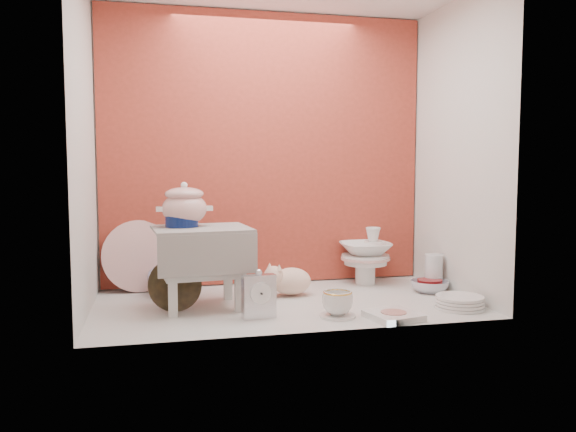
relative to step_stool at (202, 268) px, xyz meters
name	(u,v)px	position (x,y,z in m)	size (l,w,h in m)	color
ground	(285,303)	(0.40, 0.00, -0.19)	(1.80, 1.80, 0.00)	silver
niche_shell	(277,112)	(0.40, 0.18, 0.74)	(1.86, 1.03, 1.53)	#B23B2C
step_stool	(202,268)	(0.00, 0.00, 0.00)	(0.43, 0.37, 0.38)	silver
soup_tureen	(184,204)	(-0.07, 0.06, 0.29)	(0.25, 0.25, 0.21)	white
cobalt_bowl	(182,221)	(-0.09, 0.04, 0.22)	(0.15, 0.15, 0.06)	#0A1950
floral_platter	(139,256)	(-0.29, 0.43, 0.00)	(0.38, 0.11, 0.37)	white
blue_white_vase	(170,272)	(-0.14, 0.31, -0.07)	(0.23, 0.23, 0.24)	white
lacquer_tray	(175,285)	(-0.12, -0.02, -0.07)	(0.25, 0.10, 0.23)	black
mantel_clock	(259,294)	(0.22, -0.25, -0.08)	(0.14, 0.05, 0.21)	silver
plush_pig	(291,281)	(0.46, 0.14, -0.11)	(0.26, 0.18, 0.15)	beige
teacup_saucer	(337,316)	(0.56, -0.31, -0.18)	(0.16, 0.16, 0.01)	white
gold_rim_teacup	(338,303)	(0.56, -0.31, -0.12)	(0.13, 0.13, 0.11)	white
lattice_dish	(393,316)	(0.79, -0.39, -0.17)	(0.20, 0.20, 0.03)	white
dinner_plate_stack	(460,302)	(1.16, -0.29, -0.16)	(0.23, 0.23, 0.06)	white
crystal_bowl	(430,286)	(1.19, 0.06, -0.16)	(0.20, 0.20, 0.06)	silver
clear_glass_vase	(434,272)	(1.24, 0.11, -0.09)	(0.09, 0.09, 0.19)	silver
porcelain_tower	(365,256)	(0.93, 0.34, -0.03)	(0.28, 0.28, 0.32)	white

